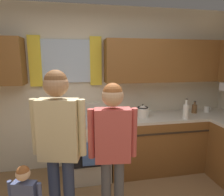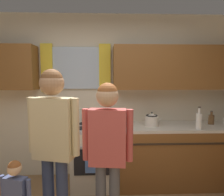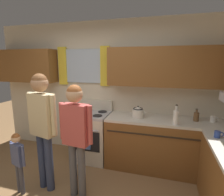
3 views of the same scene
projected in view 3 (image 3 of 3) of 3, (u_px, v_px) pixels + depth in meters
name	position (u px, v px, depth m)	size (l,w,h in m)	color
back_wall_unit	(106.00, 81.00, 3.52)	(4.60, 0.42, 2.60)	beige
kitchen_counter_run	(190.00, 159.00, 2.67)	(2.11, 2.00, 0.90)	brown
stove_oven	(93.00, 135.00, 3.50)	(0.63, 0.67, 1.10)	beige
bottle_milk_white	(176.00, 117.00, 2.78)	(0.08, 0.08, 0.31)	white
bottle_squat_brown	(196.00, 116.00, 2.95)	(0.08, 0.08, 0.21)	brown
mug_cobalt_blue	(218.00, 134.00, 2.31)	(0.11, 0.07, 0.08)	#2D479E
mug_ceramic_white	(213.00, 119.00, 2.91)	(0.13, 0.08, 0.09)	white
stovetop_kettle	(138.00, 112.00, 3.14)	(0.27, 0.20, 0.21)	silver
adult_holding_child	(42.00, 119.00, 2.53)	(0.51, 0.25, 1.69)	#2D3856
adult_in_plaid	(76.00, 129.00, 2.39)	(0.49, 0.21, 1.57)	#4C4C51
small_child	(18.00, 156.00, 2.52)	(0.30, 0.14, 0.90)	#4C4C56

